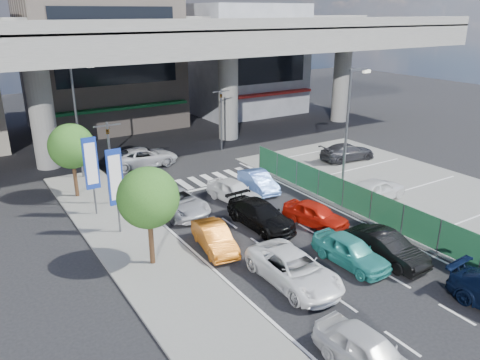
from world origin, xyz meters
TOP-DOWN VIEW (x-y plane):
  - ground at (0.00, 0.00)m, footprint 120.00×120.00m
  - parking_lot at (11.00, 2.00)m, footprint 12.00×28.00m
  - sidewalk_left at (-7.00, 4.00)m, footprint 4.00×30.00m
  - fence_run at (5.30, 1.00)m, footprint 0.16×22.00m
  - expressway at (0.00, 22.00)m, footprint 64.00×14.00m
  - building_center at (0.00, 32.97)m, footprint 14.00×10.90m
  - building_east at (16.00, 31.97)m, footprint 12.00×10.90m
  - traffic_light_left at (-6.20, 12.00)m, footprint 1.60×1.24m
  - traffic_light_right at (5.50, 19.00)m, footprint 1.60×1.24m
  - street_lamp_right at (7.17, 6.00)m, footprint 1.65×0.22m
  - street_lamp_left at (-6.33, 18.00)m, footprint 1.65×0.22m
  - signboard_near at (-7.20, 7.99)m, footprint 0.80×0.14m
  - signboard_far at (-7.60, 10.99)m, footprint 0.80×0.14m
  - tree_near at (-7.00, 4.00)m, footprint 2.80×2.80m
  - tree_far at (-7.80, 14.50)m, footprint 2.80×2.80m
  - van_white_back_left at (-3.64, -6.23)m, footprint 1.88×4.14m
  - sedan_white_mid_left at (-2.39, -0.76)m, footprint 2.35×4.99m
  - taxi_teal_mid at (0.87, -0.89)m, footprint 1.75×4.10m
  - hatch_black_mid_right at (2.55, -1.53)m, footprint 1.63×4.24m
  - taxi_orange_left at (-3.79, 3.79)m, footprint 1.93×3.95m
  - sedan_black_mid at (-0.33, 4.76)m, footprint 2.14×4.78m
  - taxi_orange_right at (2.32, 3.25)m, footprint 2.40×4.09m
  - wagon_silver_front_left at (-3.44, 8.98)m, footprint 2.79×5.17m
  - sedan_white_front_mid at (0.31, 8.58)m, footprint 2.27×4.26m
  - kei_truck_front_right at (2.69, 9.38)m, footprint 1.80×3.98m
  - crossing_wagon_silver at (-1.78, 18.37)m, footprint 5.33×2.73m
  - parked_sedan_white at (7.80, 3.89)m, footprint 4.39×2.03m
  - parked_sedan_dgrey at (12.34, 10.96)m, footprint 4.75×2.36m
  - traffic_cone at (7.51, 3.02)m, footprint 0.42×0.42m

SIDE VIEW (x-z plane):
  - ground at x=0.00m, z-range 0.00..0.00m
  - parking_lot at x=11.00m, z-range 0.00..0.06m
  - sidewalk_left at x=-7.00m, z-range 0.00..0.12m
  - traffic_cone at x=7.51m, z-range 0.06..0.78m
  - taxi_orange_left at x=-3.79m, z-range 0.00..1.25m
  - kei_truck_front_right at x=2.69m, z-range 0.00..1.27m
  - taxi_orange_right at x=2.32m, z-range 0.00..1.31m
  - sedan_black_mid at x=-0.33m, z-range 0.00..1.36m
  - van_white_back_left at x=-3.64m, z-range 0.00..1.38m
  - sedan_white_mid_left at x=-2.39m, z-range 0.00..1.38m
  - taxi_teal_mid at x=0.87m, z-range 0.00..1.38m
  - hatch_black_mid_right at x=2.55m, z-range 0.00..1.38m
  - wagon_silver_front_left at x=-3.44m, z-range 0.00..1.38m
  - sedan_white_front_mid at x=0.31m, z-range 0.00..1.38m
  - crossing_wagon_silver at x=-1.78m, z-range 0.00..1.44m
  - parked_sedan_dgrey at x=12.34m, z-range 0.06..1.39m
  - parked_sedan_white at x=7.80m, z-range 0.06..1.52m
  - fence_run at x=5.30m, z-range 0.00..1.80m
  - signboard_near at x=-7.20m, z-range 0.71..5.41m
  - signboard_far at x=-7.60m, z-range 0.71..5.41m
  - tree_near at x=-7.00m, z-range 0.99..5.79m
  - tree_far at x=-7.80m, z-range 0.99..5.79m
  - traffic_light_left at x=-6.20m, z-range 1.34..6.54m
  - traffic_light_right at x=5.50m, z-range 1.34..6.54m
  - street_lamp_right at x=7.17m, z-range 0.77..8.77m
  - street_lamp_left at x=-6.33m, z-range 0.77..8.77m
  - building_east at x=16.00m, z-range -0.01..11.99m
  - building_center at x=0.00m, z-range -0.01..14.99m
  - expressway at x=0.00m, z-range 3.39..14.14m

